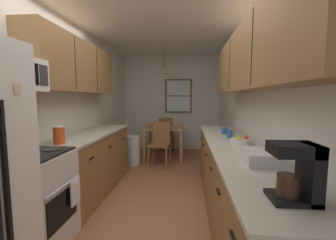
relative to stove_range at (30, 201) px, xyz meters
name	(u,v)px	position (x,y,z in m)	size (l,w,h in m)	color
ground_plane	(159,186)	(0.99, 1.60, -0.47)	(12.00, 12.00, 0.00)	#995B3D
wall_left	(76,107)	(-0.36, 1.60, 0.80)	(0.10, 9.00, 2.55)	silver
wall_right	(248,107)	(2.34, 1.60, 0.80)	(0.10, 9.00, 2.55)	silver
wall_back	(172,103)	(0.99, 4.25, 0.80)	(4.40, 0.10, 2.55)	silver
ceiling_slab	(159,20)	(0.99, 1.60, 2.12)	(4.40, 9.00, 0.08)	white
stove_range	(30,201)	(0.00, 0.00, 0.00)	(0.66, 0.66, 1.10)	silver
microwave_over_range	(9,73)	(-0.11, 0.00, 1.16)	(0.39, 0.56, 0.30)	white
counter_left	(91,162)	(-0.01, 1.30, -0.02)	(0.64, 1.95, 0.90)	olive
upper_cabinets_left	(76,67)	(-0.15, 1.25, 1.38)	(0.33, 2.03, 0.71)	olive
counter_right	(235,183)	(1.99, 0.68, -0.02)	(0.64, 3.35, 0.90)	olive
upper_cabinets_right	(254,57)	(2.13, 0.63, 1.37)	(0.33, 3.03, 0.69)	olive
dining_table	(164,132)	(0.89, 3.30, 0.15)	(0.88, 0.83, 0.74)	#A87F51
dining_chair_near	(160,142)	(0.88, 2.68, 0.03)	(0.44, 0.44, 0.90)	olive
dining_chair_far	(166,132)	(0.87, 3.92, 0.03)	(0.40, 0.40, 0.90)	olive
pendant_light	(164,71)	(0.89, 3.30, 1.55)	(0.28, 0.28, 0.58)	black
back_window	(178,96)	(1.19, 4.18, 0.99)	(0.71, 0.05, 0.90)	brown
trash_bin	(133,150)	(0.29, 2.68, -0.17)	(0.30, 0.30, 0.61)	silver
storage_canister	(59,135)	(-0.01, 0.52, 0.53)	(0.13, 0.13, 0.21)	#D84C19
dish_towel	(75,192)	(0.35, 0.16, 0.03)	(0.02, 0.16, 0.24)	white
coffee_maker	(299,171)	(2.00, -0.69, 0.58)	(0.22, 0.18, 0.30)	black
mug_by_coffeemaker	(230,134)	(1.99, 1.06, 0.48)	(0.11, 0.07, 0.11)	#335999
mug_spare	(224,131)	(1.97, 1.38, 0.47)	(0.12, 0.09, 0.09)	#335999
fruit_bowl	(241,141)	(2.04, 0.69, 0.47)	(0.23, 0.23, 0.09)	silver
dish_rack	(261,157)	(2.03, -0.04, 0.48)	(0.28, 0.34, 0.10)	silver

